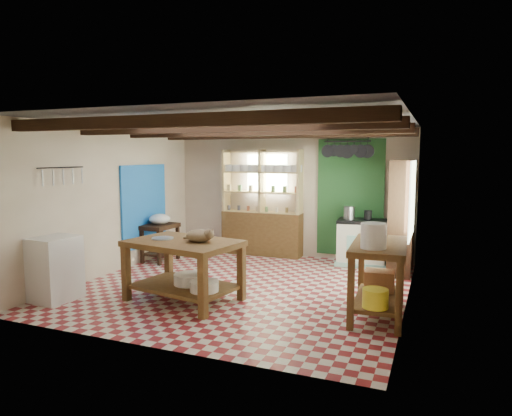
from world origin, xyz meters
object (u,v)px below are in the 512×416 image
at_px(work_table, 184,271).
at_px(cat, 199,236).
at_px(prep_table, 160,243).
at_px(white_cabinet, 55,269).
at_px(stove, 362,242).
at_px(right_counter, 378,280).

relative_size(work_table, cat, 3.96).
xyz_separation_m(prep_table, white_cabinet, (-0.02, -2.64, 0.09)).
distance_m(stove, prep_table, 3.92).
height_order(work_table, prep_table, work_table).
bearing_deg(work_table, stove, 66.56).
height_order(prep_table, white_cabinet, white_cabinet).
bearing_deg(right_counter, prep_table, 157.09).
xyz_separation_m(work_table, cat, (0.25, 0.01, 0.52)).
relative_size(work_table, stove, 1.72).
relative_size(white_cabinet, right_counter, 0.69).
height_order(stove, prep_table, stove).
height_order(white_cabinet, right_counter, right_counter).
relative_size(stove, white_cabinet, 0.97).
xyz_separation_m(white_cabinet, right_counter, (4.40, 1.06, 0.02)).
distance_m(prep_table, right_counter, 4.65).
height_order(prep_table, cat, cat).
distance_m(work_table, right_counter, 2.70).
distance_m(work_table, cat, 0.58).
height_order(work_table, stove, stove).
relative_size(stove, right_counter, 0.67).
height_order(right_counter, cat, cat).
relative_size(work_table, white_cabinet, 1.67).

